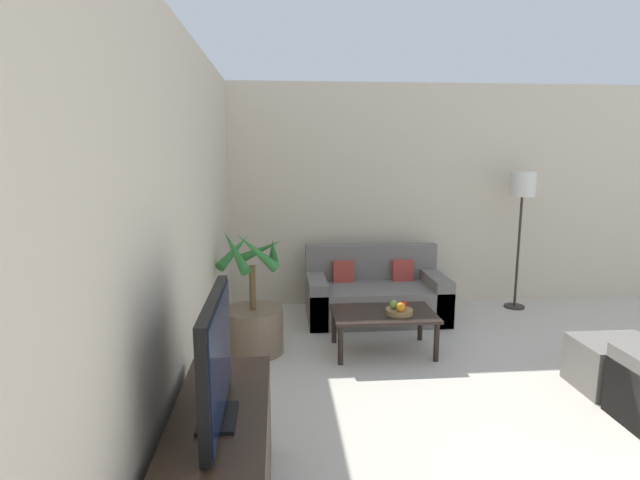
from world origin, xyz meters
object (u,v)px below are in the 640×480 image
Objects in this scene: orange_fruit at (401,307)px; ottoman at (616,365)px; apple_red at (403,304)px; coffee_table at (383,317)px; potted_palm at (253,319)px; sofa_loveseat at (375,295)px; floor_lamp at (522,194)px; fruit_bowl at (399,312)px; tv_console at (220,478)px; apple_green at (394,305)px; television at (216,360)px.

orange_fruit reaches higher than ottoman.
apple_red is at bearing 150.89° from ottoman.
potted_palm is at bearing 175.60° from coffee_table.
sofa_loveseat reaches higher than coffee_table.
potted_palm is 1.62m from sofa_loveseat.
floor_lamp is at bearing 35.98° from apple_red.
ottoman is at bearing -18.56° from potted_palm.
potted_palm reaches higher than coffee_table.
floor_lamp is 2.40m from orange_fruit.
fruit_bowl is (0.13, -0.07, 0.07)m from coffee_table.
tv_console is 3.29m from ottoman.
tv_console is 2.64m from apple_red.
coffee_table is 0.17m from fruit_bowl.
apple_red is at bearing 63.27° from orange_fruit.
tv_console is at bearing -122.22° from apple_green.
floor_lamp is 19.09× the size of orange_fruit.
television is at bearing -123.28° from fruit_bowl.
apple_red is at bearing 56.23° from television.
fruit_bowl is 0.08m from apple_red.
television is 2.63m from coffee_table.
orange_fruit is at bearing -62.35° from apple_green.
apple_red reaches higher than fruit_bowl.
coffee_table is (1.28, 2.22, -0.59)m from television.
tv_console reaches higher than apple_red.
tv_console reaches higher than apple_green.
floor_lamp is (3.13, 1.11, 1.06)m from potted_palm.
fruit_bowl is at bearing 152.40° from ottoman.
coffee_table is at bearing 149.51° from apple_green.
apple_red is (1.46, 2.19, 0.16)m from tv_console.
apple_red reaches higher than ottoman.
orange_fruit reaches higher than apple_green.
sofa_loveseat is 2.48m from ottoman.
apple_red is (1.41, -0.13, 0.14)m from potted_palm.
apple_green is 0.13× the size of ottoman.
ottoman is at bearing 23.88° from television.
orange_fruit is at bearing 154.45° from ottoman.
ottoman is at bearing -94.87° from floor_lamp.
orange_fruit is 1.78m from ottoman.
floor_lamp reaches higher than potted_palm.
sofa_loveseat is at bearing 91.13° from fruit_bowl.
tv_console is 5.77× the size of fruit_bowl.
coffee_table is 0.17m from apple_green.
fruit_bowl is at bearing -6.78° from potted_palm.
potted_palm is 3.49m from floor_lamp.
apple_red is (-1.72, -1.25, -0.92)m from floor_lamp.
floor_lamp is at bearing 37.28° from orange_fruit.
ottoman is at bearing 23.85° from tv_console.
tv_console is 0.62m from television.
orange_fruit is (-0.05, -0.10, 0.01)m from apple_red.
sofa_loveseat is 2.12m from floor_lamp.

